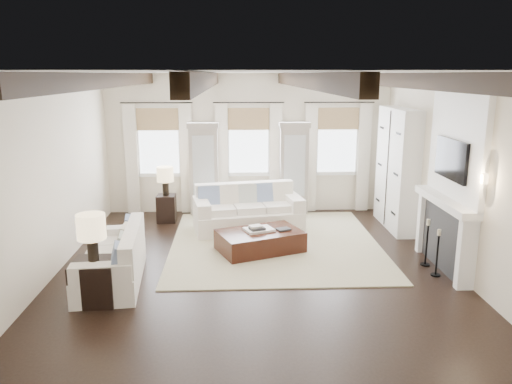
{
  "coord_description": "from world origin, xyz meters",
  "views": [
    {
      "loc": [
        -0.33,
        -7.7,
        3.17
      ],
      "look_at": [
        0.04,
        0.82,
        1.15
      ],
      "focal_mm": 35.0,
      "sensor_mm": 36.0,
      "label": 1
    }
  ],
  "objects_px": {
    "side_table_front": "(95,281)",
    "side_table_back": "(167,208)",
    "sofa_left": "(115,261)",
    "ottoman": "(260,241)",
    "sofa_back": "(248,212)"
  },
  "relations": [
    {
      "from": "sofa_back",
      "to": "sofa_left",
      "type": "xyz_separation_m",
      "value": [
        -2.14,
        -2.6,
        -0.04
      ]
    },
    {
      "from": "sofa_left",
      "to": "side_table_front",
      "type": "xyz_separation_m",
      "value": [
        -0.12,
        -0.71,
        -0.03
      ]
    },
    {
      "from": "sofa_back",
      "to": "ottoman",
      "type": "relative_size",
      "value": 1.59
    },
    {
      "from": "side_table_front",
      "to": "sofa_left",
      "type": "bearing_deg",
      "value": 80.75
    },
    {
      "from": "sofa_left",
      "to": "side_table_front",
      "type": "bearing_deg",
      "value": -99.25
    },
    {
      "from": "sofa_left",
      "to": "ottoman",
      "type": "relative_size",
      "value": 1.4
    },
    {
      "from": "side_table_front",
      "to": "side_table_back",
      "type": "relative_size",
      "value": 1.01
    },
    {
      "from": "sofa_back",
      "to": "ottoman",
      "type": "height_order",
      "value": "sofa_back"
    },
    {
      "from": "sofa_left",
      "to": "side_table_back",
      "type": "relative_size",
      "value": 3.41
    },
    {
      "from": "sofa_back",
      "to": "ottoman",
      "type": "distance_m",
      "value": 1.37
    },
    {
      "from": "ottoman",
      "to": "side_table_front",
      "type": "bearing_deg",
      "value": -162.86
    },
    {
      "from": "side_table_front",
      "to": "side_table_back",
      "type": "bearing_deg",
      "value": 82.94
    },
    {
      "from": "sofa_back",
      "to": "ottoman",
      "type": "xyz_separation_m",
      "value": [
        0.19,
        -1.35,
        -0.19
      ]
    },
    {
      "from": "sofa_left",
      "to": "side_table_back",
      "type": "height_order",
      "value": "sofa_left"
    },
    {
      "from": "side_table_back",
      "to": "sofa_left",
      "type": "bearing_deg",
      "value": -96.57
    }
  ]
}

